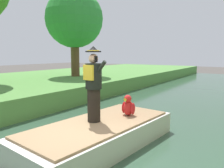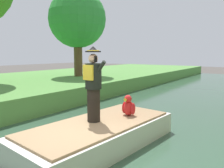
{
  "view_description": "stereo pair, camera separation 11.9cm",
  "coord_description": "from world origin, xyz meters",
  "px_view_note": "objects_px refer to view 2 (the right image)",
  "views": [
    {
      "loc": [
        3.26,
        -3.64,
        2.39
      ],
      "look_at": [
        0.06,
        1.08,
        1.61
      ],
      "focal_mm": 36.07,
      "sensor_mm": 36.0,
      "label": 1
    },
    {
      "loc": [
        3.36,
        -3.57,
        2.39
      ],
      "look_at": [
        0.06,
        1.08,
        1.61
      ],
      "focal_mm": 36.07,
      "sensor_mm": 36.0,
      "label": 2
    }
  ],
  "objects_px": {
    "boat": "(99,134)",
    "person_pirate": "(93,84)",
    "tree_tall": "(77,19)",
    "parrot_plush": "(129,107)"
  },
  "relations": [
    {
      "from": "boat",
      "to": "person_pirate",
      "type": "height_order",
      "value": "person_pirate"
    },
    {
      "from": "boat",
      "to": "person_pirate",
      "type": "relative_size",
      "value": 2.35
    },
    {
      "from": "boat",
      "to": "person_pirate",
      "type": "xyz_separation_m",
      "value": [
        -0.15,
        -0.02,
        1.23
      ]
    },
    {
      "from": "person_pirate",
      "to": "parrot_plush",
      "type": "distance_m",
      "value": 1.25
    },
    {
      "from": "parrot_plush",
      "to": "tree_tall",
      "type": "distance_m",
      "value": 9.93
    },
    {
      "from": "boat",
      "to": "person_pirate",
      "type": "distance_m",
      "value": 1.24
    },
    {
      "from": "boat",
      "to": "parrot_plush",
      "type": "xyz_separation_m",
      "value": [
        0.28,
        0.94,
        0.55
      ]
    },
    {
      "from": "tree_tall",
      "to": "person_pirate",
      "type": "bearing_deg",
      "value": -43.99
    },
    {
      "from": "person_pirate",
      "to": "boat",
      "type": "bearing_deg",
      "value": 12.42
    },
    {
      "from": "boat",
      "to": "parrot_plush",
      "type": "relative_size",
      "value": 7.62
    }
  ]
}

